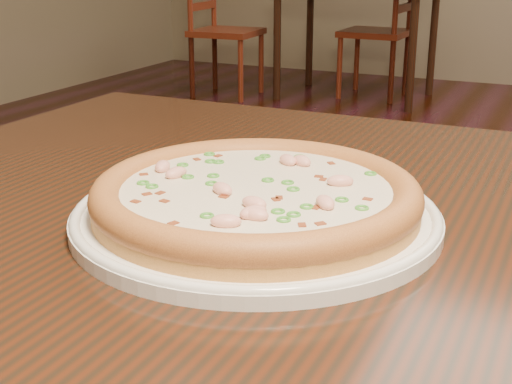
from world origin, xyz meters
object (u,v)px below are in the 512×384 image
at_px(plate, 256,214).
at_px(pizza, 256,195).
at_px(chair_a, 219,31).
at_px(chair_b, 383,32).
at_px(hero_table, 394,323).

distance_m(plate, pizza, 0.02).
relative_size(chair_a, chair_b, 1.00).
height_order(pizza, chair_a, chair_a).
bearing_deg(plate, hero_table, 22.62).
bearing_deg(pizza, hero_table, 22.67).
relative_size(plate, pizza, 1.12).
height_order(plate, pizza, pizza).
bearing_deg(plate, pizza, -77.48).
bearing_deg(plate, chair_a, 118.41).
bearing_deg(chair_b, chair_a, -159.10).
xyz_separation_m(hero_table, chair_a, (-2.19, 3.77, -0.21)).
relative_size(hero_table, plate, 3.63).
xyz_separation_m(plate, pizza, (0.00, -0.00, 0.02)).
height_order(chair_a, chair_b, same).
distance_m(hero_table, chair_a, 4.37).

